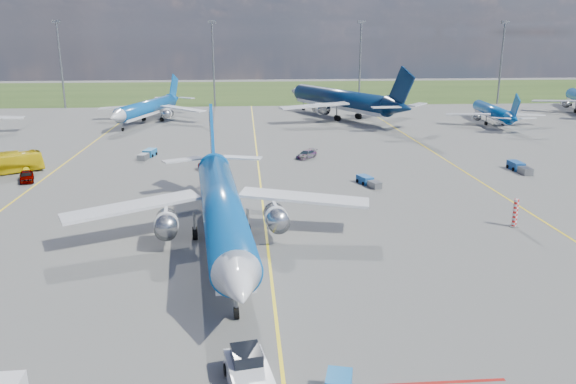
{
  "coord_description": "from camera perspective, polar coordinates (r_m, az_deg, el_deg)",
  "views": [
    {
      "loc": [
        -1.93,
        -45.57,
        19.65
      ],
      "look_at": [
        2.31,
        9.09,
        4.0
      ],
      "focal_mm": 35.0,
      "sensor_mm": 36.0,
      "label": 1
    }
  ],
  "objects": [
    {
      "name": "service_car_c",
      "position": [
        90.93,
        1.88,
        3.85
      ],
      "size": [
        4.17,
        4.5,
        1.27
      ],
      "primitive_type": "imported",
      "rotation": [
        0.0,
        0.0,
        -0.7
      ],
      "color": "#999999",
      "rests_on": "ground"
    },
    {
      "name": "baggage_tug_c",
      "position": [
        94.25,
        -14.08,
        3.75
      ],
      "size": [
        2.51,
        5.34,
        1.16
      ],
      "rotation": [
        0.0,
        0.0,
        -0.23
      ],
      "color": "#1B66A4",
      "rests_on": "ground"
    },
    {
      "name": "main_airliner",
      "position": [
        53.85,
        -6.56,
        -5.58
      ],
      "size": [
        36.08,
        45.08,
        11.03
      ],
      "primitive_type": null,
      "rotation": [
        0.0,
        0.0,
        0.1
      ],
      "color": "#0B509D",
      "rests_on": "ground"
    },
    {
      "name": "taxiway_lines",
      "position": [
        75.89,
        -2.7,
        0.91
      ],
      "size": [
        60.25,
        160.0,
        0.02
      ],
      "color": "yellow",
      "rests_on": "ground"
    },
    {
      "name": "ground",
      "position": [
        49.67,
        -1.86,
        -7.38
      ],
      "size": [
        400.0,
        400.0,
        0.0
      ],
      "primitive_type": "plane",
      "color": "#565653",
      "rests_on": "ground"
    },
    {
      "name": "floodlight_masts",
      "position": [
        156.19,
        -0.05,
        13.33
      ],
      "size": [
        202.2,
        0.5,
        22.7
      ],
      "color": "slate",
      "rests_on": "ground"
    },
    {
      "name": "pushback_tug",
      "position": [
        33.87,
        -4.05,
        -17.85
      ],
      "size": [
        3.01,
        6.25,
        2.07
      ],
      "rotation": [
        0.0,
        0.0,
        0.18
      ],
      "color": "silver",
      "rests_on": "ground"
    },
    {
      "name": "warning_post",
      "position": [
        63.08,
        22.08,
        -2.0
      ],
      "size": [
        0.5,
        0.5,
        3.0
      ],
      "primitive_type": "cylinder",
      "color": "red",
      "rests_on": "ground"
    },
    {
      "name": "baggage_tug_w",
      "position": [
        75.56,
        8.15,
        1.08
      ],
      "size": [
        2.72,
        4.8,
        1.05
      ],
      "rotation": [
        0.0,
        0.0,
        0.34
      ],
      "color": "#195096",
      "rests_on": "ground"
    },
    {
      "name": "grass_strip",
      "position": [
        196.57,
        -3.92,
        10.16
      ],
      "size": [
        400.0,
        80.0,
        0.01
      ],
      "primitive_type": "cube",
      "color": "#2D4719",
      "rests_on": "ground"
    },
    {
      "name": "service_car_a",
      "position": [
        84.44,
        -25.03,
        1.48
      ],
      "size": [
        3.11,
        4.74,
        1.5
      ],
      "primitive_type": "imported",
      "rotation": [
        0.0,
        0.0,
        0.33
      ],
      "color": "#999999",
      "rests_on": "ground"
    },
    {
      "name": "apron_bus",
      "position": [
        90.09,
        -27.07,
        2.56
      ],
      "size": [
        10.8,
        7.69,
        3.06
      ],
      "primitive_type": "imported",
      "rotation": [
        0.0,
        0.0,
        2.09
      ],
      "color": "yellow",
      "rests_on": "ground"
    },
    {
      "name": "bg_jet_n",
      "position": [
        134.94,
        5.28,
        7.49
      ],
      "size": [
        54.67,
        59.95,
        12.73
      ],
      "primitive_type": null,
      "rotation": [
        0.0,
        0.0,
        3.6
      ],
      "color": "#071E3F",
      "rests_on": "ground"
    },
    {
      "name": "bg_jet_nnw",
      "position": [
        131.48,
        -13.99,
        6.86
      ],
      "size": [
        36.34,
        42.22,
        9.44
      ],
      "primitive_type": null,
      "rotation": [
        0.0,
        0.0,
        -0.28
      ],
      "color": "#0B509D",
      "rests_on": "ground"
    },
    {
      "name": "service_car_b",
      "position": [
        84.04,
        -7.6,
        2.7
      ],
      "size": [
        4.54,
        2.16,
        1.25
      ],
      "primitive_type": "imported",
      "rotation": [
        0.0,
        0.0,
        1.59
      ],
      "color": "#999999",
      "rests_on": "ground"
    },
    {
      "name": "bg_jet_ne",
      "position": [
        133.79,
        19.97,
        6.53
      ],
      "size": [
        25.75,
        32.09,
        7.83
      ],
      "primitive_type": null,
      "rotation": [
        0.0,
        0.0,
        3.04
      ],
      "color": "#0B509D",
      "rests_on": "ground"
    },
    {
      "name": "baggage_tug_e",
      "position": [
        88.95,
        22.43,
        2.32
      ],
      "size": [
        1.61,
        5.46,
        1.22
      ],
      "rotation": [
        0.0,
        0.0,
        0.02
      ],
      "color": "#184991",
      "rests_on": "ground"
    }
  ]
}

